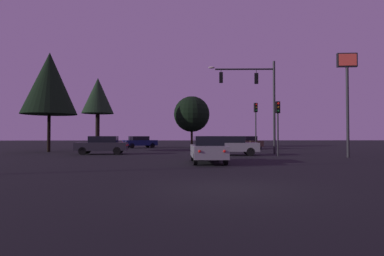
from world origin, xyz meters
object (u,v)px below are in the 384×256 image
at_px(car_crossing_left, 102,145).
at_px(car_far_lane, 140,142).
at_px(store_sign_illuminated, 347,81).
at_px(tree_left_far, 192,114).
at_px(traffic_light_corner_left, 256,117).
at_px(car_nearside_lane, 208,149).
at_px(car_crossing_right, 231,145).
at_px(traffic_light_corner_right, 278,117).
at_px(tree_center_horizon, 49,83).
at_px(traffic_signal_mast_arm, 257,91).
at_px(car_parked_lot, 247,142).
at_px(tree_behind_sign, 98,96).

bearing_deg(car_crossing_left, car_far_lane, 84.14).
relative_size(store_sign_illuminated, tree_left_far, 1.05).
bearing_deg(traffic_light_corner_left, car_crossing_left, -165.38).
xyz_separation_m(car_nearside_lane, car_crossing_right, (2.60, 7.15, -0.00)).
relative_size(traffic_light_corner_right, car_far_lane, 0.90).
relative_size(car_crossing_right, tree_center_horizon, 0.45).
distance_m(traffic_signal_mast_arm, car_nearside_lane, 10.98).
distance_m(car_parked_lot, tree_left_far, 9.77).
distance_m(car_crossing_right, tree_center_horizon, 18.81).
distance_m(traffic_light_corner_right, tree_behind_sign, 24.20).
relative_size(car_crossing_right, tree_left_far, 0.62).
distance_m(traffic_light_corner_right, tree_center_horizon, 21.83).
distance_m(traffic_signal_mast_arm, traffic_light_corner_right, 3.71).
distance_m(traffic_light_corner_left, car_crossing_left, 14.72).
bearing_deg(car_nearside_lane, traffic_light_corner_left, 64.55).
distance_m(tree_behind_sign, tree_left_far, 12.82).
bearing_deg(tree_behind_sign, car_parked_lot, -6.90).
relative_size(car_parked_lot, tree_left_far, 0.68).
distance_m(car_nearside_lane, car_far_lane, 24.85).
bearing_deg(tree_center_horizon, tree_behind_sign, 73.20).
distance_m(car_crossing_left, store_sign_illuminated, 19.65).
bearing_deg(tree_left_far, traffic_signal_mast_arm, -75.55).
bearing_deg(tree_behind_sign, traffic_signal_mast_arm, -39.50).
distance_m(traffic_light_corner_left, car_crossing_right, 7.07).
bearing_deg(store_sign_illuminated, car_far_lane, 130.11).
distance_m(car_crossing_right, car_far_lane, 19.12).
height_order(car_nearside_lane, tree_left_far, tree_left_far).
bearing_deg(tree_left_far, store_sign_illuminated, -66.12).
relative_size(car_nearside_lane, car_crossing_right, 1.06).
relative_size(car_nearside_lane, car_far_lane, 1.01).
xyz_separation_m(car_parked_lot, tree_behind_sign, (-18.34, 2.22, 5.72)).
height_order(traffic_light_corner_left, tree_center_horizon, tree_center_horizon).
xyz_separation_m(car_nearside_lane, car_far_lane, (-6.42, 24.01, -0.00)).
bearing_deg(tree_center_horizon, traffic_light_corner_right, -21.09).
bearing_deg(tree_left_far, tree_behind_sign, -160.90).
xyz_separation_m(traffic_signal_mast_arm, car_far_lane, (-11.53, 15.41, -4.52)).
xyz_separation_m(traffic_light_corner_left, tree_left_far, (-5.55, 13.65, 1.24)).
relative_size(car_crossing_left, car_far_lane, 0.93).
bearing_deg(car_parked_lot, car_crossing_left, -143.60).
relative_size(car_crossing_right, car_far_lane, 0.95).
bearing_deg(traffic_signal_mast_arm, car_nearside_lane, -120.72).
bearing_deg(car_crossing_left, tree_behind_sign, 104.91).
xyz_separation_m(traffic_light_corner_left, car_parked_lot, (0.82, 7.28, -2.57)).
bearing_deg(store_sign_illuminated, tree_behind_sign, 140.17).
height_order(car_nearside_lane, car_crossing_right, same).
height_order(car_crossing_right, store_sign_illuminated, store_sign_illuminated).
height_order(traffic_light_corner_right, car_crossing_right, traffic_light_corner_right).
distance_m(traffic_signal_mast_arm, car_parked_lot, 12.43).
relative_size(car_nearside_lane, car_crossing_left, 1.09).
bearing_deg(store_sign_illuminated, car_nearside_lane, -159.12).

